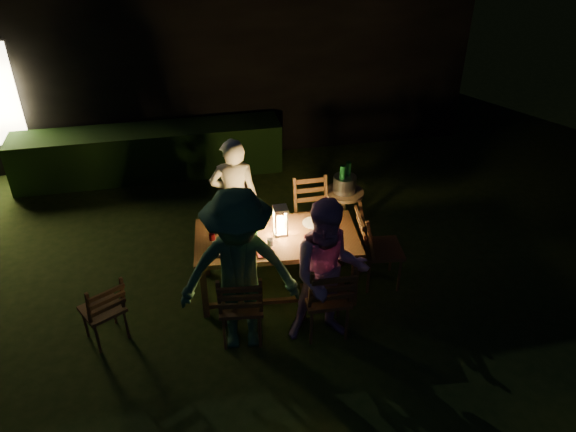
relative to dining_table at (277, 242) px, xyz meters
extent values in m
plane|color=black|center=(-0.97, -0.49, -0.69)|extent=(40.00, 40.00, 0.00)
cube|color=black|center=(-0.97, 5.71, 0.91)|extent=(10.00, 4.00, 3.20)
cube|color=black|center=(-1.47, 3.26, -0.29)|extent=(4.20, 0.70, 0.80)
cube|color=#4D3119|center=(0.00, 0.00, 0.05)|extent=(1.92, 1.08, 0.06)
cube|color=#4D3119|center=(-0.87, -0.30, -0.35)|extent=(0.07, 0.07, 0.68)
cube|color=#4D3119|center=(-0.81, 0.45, -0.35)|extent=(0.07, 0.07, 0.68)
cube|color=#4D3119|center=(0.81, -0.45, -0.35)|extent=(0.07, 0.07, 0.68)
cube|color=#4D3119|center=(0.87, 0.30, -0.35)|extent=(0.07, 0.07, 0.68)
cube|color=#4D3119|center=(-0.51, -0.71, -0.23)|extent=(0.50, 0.48, 0.04)
cube|color=#4D3119|center=(-0.54, -0.90, 0.06)|extent=(0.47, 0.21, 0.53)
cube|color=#4D3119|center=(0.38, -0.79, -0.21)|extent=(0.48, 0.46, 0.04)
cube|color=#4D3119|center=(0.38, -0.99, 0.09)|extent=(0.48, 0.17, 0.55)
cube|color=#4D3119|center=(-0.38, 0.79, -0.24)|extent=(0.50, 0.49, 0.04)
cube|color=#4D3119|center=(-0.35, 0.97, 0.04)|extent=(0.46, 0.22, 0.52)
cube|color=#4D3119|center=(0.61, 0.70, -0.23)|extent=(0.45, 0.43, 0.04)
cube|color=#4D3119|center=(0.61, 0.89, 0.05)|extent=(0.45, 0.16, 0.53)
cube|color=#4D3119|center=(1.25, -0.11, -0.20)|extent=(0.51, 0.52, 0.04)
cube|color=#4D3119|center=(1.04, -0.09, 0.10)|extent=(0.21, 0.49, 0.56)
cube|color=#4D3119|center=(-1.95, -0.43, -0.29)|extent=(0.53, 0.52, 0.04)
cube|color=#4D3119|center=(-1.86, -0.58, -0.04)|extent=(0.41, 0.31, 0.47)
imported|color=beige|center=(-0.38, 0.86, 0.12)|extent=(0.62, 0.44, 1.62)
imported|color=#AF78AC|center=(0.38, -0.86, 0.15)|extent=(0.87, 0.71, 1.68)
imported|color=#2B573A|center=(-0.52, -0.78, 0.24)|extent=(1.26, 0.79, 1.86)
cube|color=white|center=(0.05, 0.05, 0.09)|extent=(0.15, 0.15, 0.03)
cube|color=white|center=(0.05, 0.05, 0.41)|extent=(0.16, 0.16, 0.03)
cylinder|color=#FF9E3F|center=(0.05, 0.05, 0.21)|extent=(0.09, 0.09, 0.18)
cylinder|color=white|center=(-0.53, 0.27, 0.08)|extent=(0.25, 0.25, 0.01)
cylinder|color=white|center=(-0.57, -0.17, 0.08)|extent=(0.25, 0.25, 0.01)
cylinder|color=white|center=(0.47, 0.18, 0.08)|extent=(0.25, 0.25, 0.01)
cylinder|color=white|center=(0.43, -0.26, 0.08)|extent=(0.25, 0.25, 0.01)
cylinder|color=#0F471E|center=(-0.25, 0.02, 0.22)|extent=(0.07, 0.07, 0.28)
cube|color=red|center=(-0.18, -0.31, 0.08)|extent=(0.18, 0.14, 0.01)
cube|color=red|center=(0.52, -0.35, 0.08)|extent=(0.18, 0.14, 0.01)
cube|color=black|center=(-0.64, -0.24, 0.08)|extent=(0.14, 0.07, 0.01)
cylinder|color=brown|center=(1.08, 0.94, -0.01)|extent=(0.52, 0.52, 0.04)
cylinder|color=brown|center=(1.08, 0.94, -0.35)|extent=(0.06, 0.06, 0.68)
cylinder|color=#A5A8AD|center=(1.08, 0.94, 0.12)|extent=(0.30, 0.30, 0.22)
cylinder|color=#0F471E|center=(1.03, 0.90, 0.17)|extent=(0.07, 0.07, 0.32)
cylinder|color=#0F471E|center=(1.13, 0.98, 0.17)|extent=(0.07, 0.07, 0.32)
camera|label=1|loc=(-0.92, -5.15, 3.70)|focal=35.00mm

